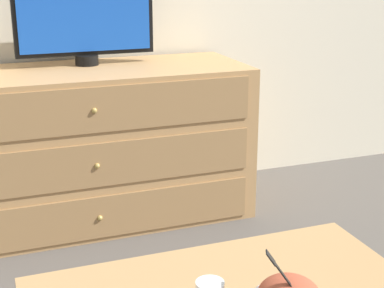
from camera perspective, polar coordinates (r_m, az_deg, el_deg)
ground_plane at (r=3.27m, az=-9.25°, el=-4.58°), size 12.00×12.00×0.00m
dresser at (r=2.84m, az=-10.35°, el=-0.23°), size 1.55×0.59×0.74m
tv at (r=2.84m, az=-10.41°, el=12.28°), size 0.65×0.11×0.45m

